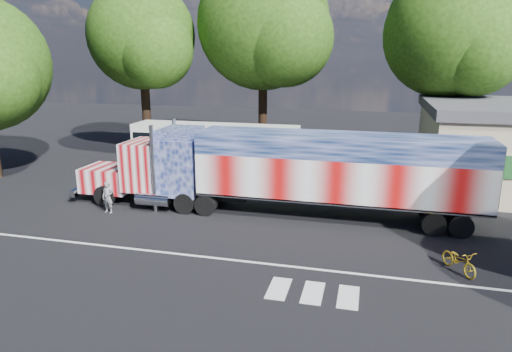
% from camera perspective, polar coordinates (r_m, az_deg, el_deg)
% --- Properties ---
extents(ground, '(100.00, 100.00, 0.00)m').
position_cam_1_polar(ground, '(21.30, -2.00, -6.96)').
color(ground, black).
extents(lane_markings, '(30.00, 2.67, 0.01)m').
position_cam_1_polar(lane_markings, '(17.57, -0.03, -11.89)').
color(lane_markings, silver).
rests_on(lane_markings, ground).
extents(semi_truck, '(21.34, 3.37, 4.55)m').
position_cam_1_polar(semi_truck, '(22.96, 3.66, 0.78)').
color(semi_truck, black).
rests_on(semi_truck, ground).
extents(coach_bus, '(11.47, 2.67, 3.34)m').
position_cam_1_polar(coach_bus, '(31.65, -5.13, 3.52)').
color(coach_bus, silver).
rests_on(coach_bus, ground).
extents(woman, '(0.64, 0.46, 1.67)m').
position_cam_1_polar(woman, '(24.73, -18.05, -2.54)').
color(woman, slate).
rests_on(woman, ground).
extents(bicycle, '(1.45, 1.83, 0.93)m').
position_cam_1_polar(bicycle, '(18.98, 24.05, -9.62)').
color(bicycle, gold).
rests_on(bicycle, ground).
extents(tree_n_mid, '(10.70, 10.19, 15.40)m').
position_cam_1_polar(tree_n_mid, '(36.92, 1.14, 18.46)').
color(tree_n_mid, black).
rests_on(tree_n_mid, ground).
extents(tree_nw_a, '(8.64, 8.23, 13.51)m').
position_cam_1_polar(tree_nw_a, '(37.72, -13.94, 16.57)').
color(tree_nw_a, black).
rests_on(tree_nw_a, ground).
extents(tree_ne_a, '(8.93, 8.50, 13.55)m').
position_cam_1_polar(tree_ne_a, '(34.93, 23.03, 15.88)').
color(tree_ne_a, black).
rests_on(tree_ne_a, ground).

